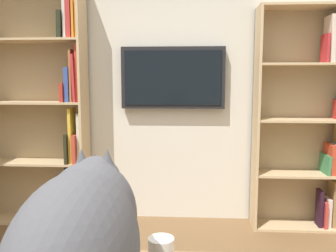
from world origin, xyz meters
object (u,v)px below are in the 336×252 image
wall_mounted_tv (173,78)px  cat (81,243)px  bookshelf_left (313,123)px  bookshelf_right (48,107)px

wall_mounted_tv → cat: wall_mounted_tv is taller
bookshelf_left → bookshelf_right: (2.39, -0.00, 0.13)m
bookshelf_right → wall_mounted_tv: size_ratio=2.37×
bookshelf_left → cat: bookshelf_left is taller
bookshelf_left → wall_mounted_tv: bearing=-3.7°
wall_mounted_tv → cat: 2.55m
bookshelf_left → wall_mounted_tv: (1.24, -0.08, 0.39)m
wall_mounted_tv → cat: (0.09, 2.52, -0.39)m
bookshelf_left → bookshelf_right: bearing=-0.1°
bookshelf_left → bookshelf_right: size_ratio=0.87×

